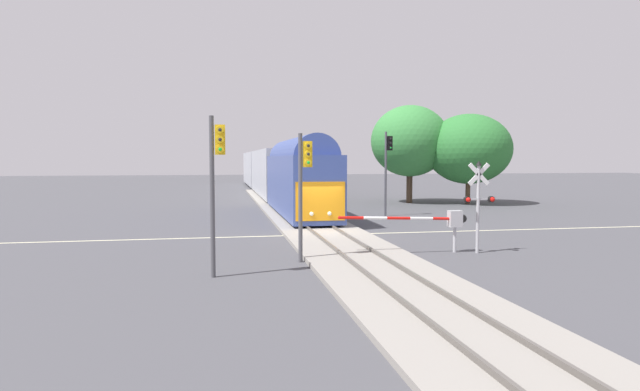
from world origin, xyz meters
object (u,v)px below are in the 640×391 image
at_px(crossing_gate_near, 442,220).
at_px(traffic_signal_near_left, 216,170).
at_px(traffic_signal_median, 304,176).
at_px(oak_far_right, 410,141).
at_px(crossing_signal_mast, 479,197).
at_px(maple_right_background, 469,149).
at_px(commuter_train, 271,171).
at_px(traffic_signal_far_side, 388,160).

height_order(crossing_gate_near, traffic_signal_near_left, traffic_signal_near_left).
relative_size(traffic_signal_median, oak_far_right, 0.56).
bearing_deg(crossing_gate_near, oak_far_right, 72.98).
bearing_deg(traffic_signal_near_left, crossing_signal_mast, 14.20).
bearing_deg(maple_right_background, commuter_train, 142.49).
relative_size(crossing_signal_mast, traffic_signal_median, 0.79).
distance_m(traffic_signal_near_left, oak_far_right, 33.35).
xyz_separation_m(crossing_signal_mast, traffic_signal_far_side, (0.78, 15.07, 1.53)).
height_order(traffic_signal_far_side, traffic_signal_near_left, traffic_signal_far_side).
distance_m(commuter_train, oak_far_right, 15.98).
xyz_separation_m(crossing_gate_near, traffic_signal_near_left, (-9.41, -3.13, 2.25)).
bearing_deg(maple_right_background, traffic_signal_median, -127.38).
relative_size(traffic_signal_far_side, traffic_signal_near_left, 1.08).
distance_m(commuter_train, traffic_signal_near_left, 39.49).
bearing_deg(commuter_train, crossing_signal_mast, -81.63).
bearing_deg(crossing_gate_near, crossing_signal_mast, -14.12).
bearing_deg(maple_right_background, oak_far_right, 157.06).
height_order(commuter_train, traffic_signal_near_left, commuter_train).
bearing_deg(traffic_signal_median, crossing_gate_near, 9.31).
xyz_separation_m(traffic_signal_near_left, oak_far_right, (17.18, 28.52, 1.97)).
distance_m(traffic_signal_far_side, maple_right_background, 13.48).
distance_m(crossing_signal_mast, maple_right_background, 26.31).
xyz_separation_m(crossing_signal_mast, traffic_signal_median, (-7.58, -0.62, 0.94)).
height_order(commuter_train, crossing_signal_mast, commuter_train).
bearing_deg(traffic_signal_far_side, traffic_signal_near_left, -123.22).
relative_size(traffic_signal_far_side, maple_right_background, 0.74).
xyz_separation_m(traffic_signal_far_side, traffic_signal_median, (-8.36, -15.69, -0.59)).
relative_size(traffic_signal_near_left, oak_far_right, 0.61).
bearing_deg(traffic_signal_near_left, maple_right_background, 50.38).
bearing_deg(crossing_signal_mast, crossing_gate_near, 165.88).
xyz_separation_m(traffic_signal_near_left, maple_right_background, (21.94, 26.51, 1.23)).
height_order(crossing_gate_near, oak_far_right, oak_far_right).
xyz_separation_m(commuter_train, oak_far_right, (11.63, -10.57, 2.89)).
xyz_separation_m(maple_right_background, oak_far_right, (-4.76, 2.02, 0.74)).
xyz_separation_m(traffic_signal_median, maple_right_background, (18.62, 24.37, 1.53)).
bearing_deg(traffic_signal_far_side, maple_right_background, 40.22).
height_order(maple_right_background, oak_far_right, oak_far_right).
bearing_deg(traffic_signal_near_left, traffic_signal_median, 32.74).
bearing_deg(traffic_signal_near_left, commuter_train, 81.92).
height_order(traffic_signal_near_left, oak_far_right, oak_far_right).
height_order(traffic_signal_far_side, oak_far_right, oak_far_right).
relative_size(crossing_gate_near, maple_right_background, 0.71).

